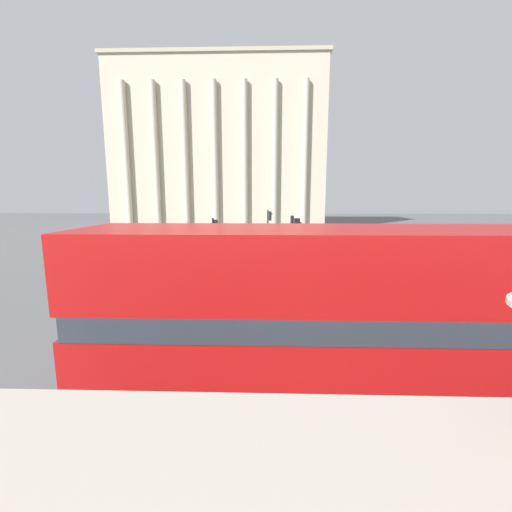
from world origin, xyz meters
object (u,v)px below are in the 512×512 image
Objects in this scene: double_decker_bus at (361,321)px; car_navy at (414,268)px; traffic_light_mid at (214,239)px; plaza_building_left at (220,148)px; traffic_light_near at (293,255)px; traffic_light_far at (269,227)px; pedestrian_white at (185,247)px; pedestrian_yellow at (492,283)px.

car_navy is at bearing 68.43° from double_decker_bus.
double_decker_bus reaches higher than traffic_light_mid.
plaza_building_left is 37.05m from traffic_light_mid.
traffic_light_near is at bearing -62.09° from traffic_light_mid.
plaza_building_left is 31.76m from traffic_light_far.
plaza_building_left is at bearing 39.63° from pedestrian_white.
double_decker_bus is at bearing -81.13° from traffic_light_near.
traffic_light_near is at bearing 169.17° from pedestrian_yellow.
plaza_building_left is 17.92× the size of pedestrian_yellow.
pedestrian_yellow is (9.04, 2.65, -1.65)m from traffic_light_near.
traffic_light_mid is at bearing 117.91° from traffic_light_near.
plaza_building_left reaches higher than traffic_light_far.
plaza_building_left is 31.18m from pedestrian_white.
plaza_building_left is 7.70× the size of car_navy.
double_decker_bus is 5.88m from traffic_light_near.
traffic_light_mid is 1.99× the size of pedestrian_yellow.
pedestrian_white is (-7.46, 14.14, -1.76)m from traffic_light_near.
traffic_light_far is (7.58, -29.21, -9.89)m from plaza_building_left.
pedestrian_white is (-16.50, 11.48, -0.11)m from pedestrian_yellow.
traffic_light_mid is at bearing 131.72° from pedestrian_yellow.
traffic_light_far is at bearing 62.23° from traffic_light_mid.
traffic_light_near reaches higher than car_navy.
double_decker_bus is 15.16m from car_navy.
car_navy is at bearing -75.43° from pedestrian_white.
double_decker_bus is 19.79m from traffic_light_far.
pedestrian_white is (-15.20, 6.51, 0.23)m from car_navy.
traffic_light_near reaches higher than traffic_light_mid.
pedestrian_yellow is at bearing -87.09° from pedestrian_white.
pedestrian_white is at bearing 118.16° from double_decker_bus.
double_decker_bus is 2.67× the size of traffic_light_near.
traffic_light_far is at bearing 104.02° from pedestrian_yellow.
plaza_building_left reaches higher than pedestrian_yellow.
double_decker_bus is 21.67m from pedestrian_white.
traffic_light_mid is at bearing -114.53° from pedestrian_white.
traffic_light_near is at bearing -168.90° from car_navy.
traffic_light_near reaches higher than pedestrian_white.
traffic_light_far is (3.26, 6.20, 0.14)m from traffic_light_mid.
traffic_light_far reaches higher than pedestrian_white.
pedestrian_yellow reaches higher than car_navy.
pedestrian_yellow is (13.12, -5.07, -1.31)m from traffic_light_mid.
pedestrian_white is at bearing -88.13° from plaza_building_left.
pedestrian_yellow is (1.30, -4.97, 0.35)m from car_navy.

